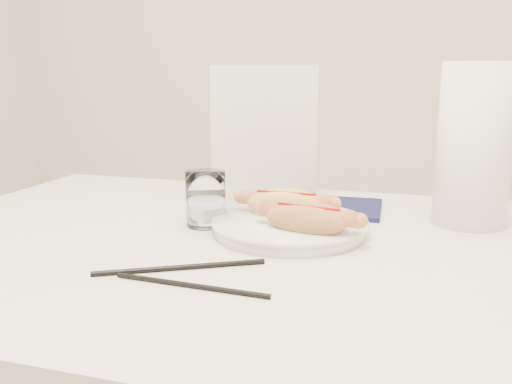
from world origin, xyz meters
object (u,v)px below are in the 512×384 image
(napkin_box, at_px, (263,134))
(paper_towel_roll, at_px, (474,145))
(table, at_px, (254,277))
(hotdog_left, at_px, (286,204))
(water_glass, at_px, (206,199))
(plate, at_px, (289,228))
(hotdog_right, at_px, (308,219))

(napkin_box, bearing_deg, paper_towel_roll, -26.75)
(table, bearing_deg, hotdog_left, 71.15)
(water_glass, height_order, paper_towel_roll, paper_towel_roll)
(hotdog_left, relative_size, water_glass, 1.72)
(hotdog_left, height_order, paper_towel_roll, paper_towel_roll)
(table, height_order, napkin_box, napkin_box)
(napkin_box, xyz_separation_m, paper_towel_roll, (0.38, -0.07, 0.00))
(paper_towel_roll, bearing_deg, napkin_box, 170.09)
(paper_towel_roll, bearing_deg, table, -148.50)
(plate, bearing_deg, table, -129.95)
(water_glass, relative_size, napkin_box, 0.35)
(table, relative_size, paper_towel_roll, 4.44)
(paper_towel_roll, bearing_deg, water_glass, -161.95)
(table, bearing_deg, napkin_box, 103.07)
(plate, relative_size, hotdog_right, 1.53)
(table, distance_m, hotdog_right, 0.13)
(hotdog_left, relative_size, paper_towel_roll, 0.59)
(table, distance_m, napkin_box, 0.33)
(table, height_order, water_glass, water_glass)
(table, bearing_deg, plate, 50.05)
(hotdog_right, relative_size, napkin_box, 0.59)
(plate, height_order, water_glass, water_glass)
(hotdog_right, bearing_deg, water_glass, 173.97)
(plate, bearing_deg, napkin_box, 116.13)
(water_glass, bearing_deg, napkin_box, 78.49)
(hotdog_right, bearing_deg, table, -165.50)
(water_glass, xyz_separation_m, napkin_box, (0.04, 0.21, 0.09))
(plate, bearing_deg, water_glass, 177.14)
(plate, distance_m, paper_towel_roll, 0.34)
(plate, xyz_separation_m, water_glass, (-0.15, 0.01, 0.04))
(table, distance_m, water_glass, 0.16)
(napkin_box, distance_m, paper_towel_roll, 0.39)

